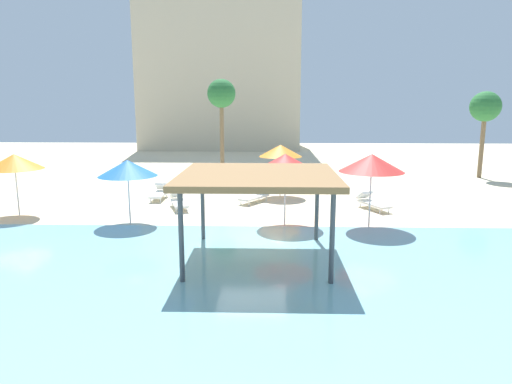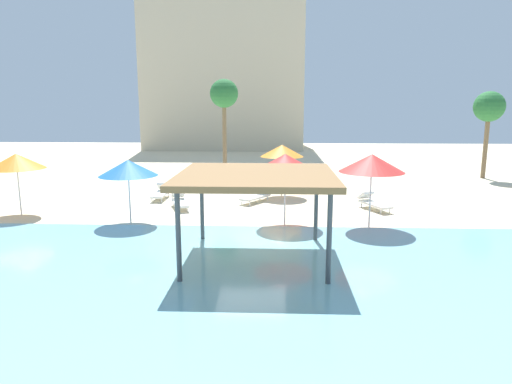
{
  "view_description": "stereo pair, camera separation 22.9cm",
  "coord_description": "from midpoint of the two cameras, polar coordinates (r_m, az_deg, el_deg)",
  "views": [
    {
      "loc": [
        0.6,
        -15.88,
        4.75
      ],
      "look_at": [
        0.08,
        2.0,
        1.3
      ],
      "focal_mm": 32.41,
      "sensor_mm": 36.0,
      "label": 1
    },
    {
      "loc": [
        0.83,
        -15.88,
        4.75
      ],
      "look_at": [
        0.08,
        2.0,
        1.3
      ],
      "focal_mm": 32.41,
      "sensor_mm": 36.0,
      "label": 2
    }
  ],
  "objects": [
    {
      "name": "beach_umbrella_red_2",
      "position": [
        17.96,
        13.73,
        3.5
      ],
      "size": [
        2.47,
        2.47,
        2.87
      ],
      "color": "silver",
      "rests_on": "ground"
    },
    {
      "name": "palm_tree_1",
      "position": [
        31.56,
        -4.5,
        11.75
      ],
      "size": [
        1.9,
        1.9,
        6.34
      ],
      "color": "brown",
      "rests_on": "ground"
    },
    {
      "name": "beach_umbrella_orange_3",
      "position": [
        23.82,
        2.77,
        5.12
      ],
      "size": [
        2.21,
        2.21,
        2.66
      ],
      "color": "silver",
      "rests_on": "ground"
    },
    {
      "name": "lounge_chair_1",
      "position": [
        21.49,
        -9.81,
        -1.11
      ],
      "size": [
        1.18,
        1.99,
        0.74
      ],
      "rotation": [
        0.0,
        0.0,
        -1.24
      ],
      "color": "white",
      "rests_on": "ground"
    },
    {
      "name": "beach_umbrella_red_5",
      "position": [
        17.94,
        3.27,
        3.64
      ],
      "size": [
        2.48,
        2.48,
        2.83
      ],
      "color": "silver",
      "rests_on": "ground"
    },
    {
      "name": "beach_umbrella_blue_0",
      "position": [
        18.86,
        -15.91,
        2.85
      ],
      "size": [
        2.32,
        2.32,
        2.56
      ],
      "color": "silver",
      "rests_on": "ground"
    },
    {
      "name": "shade_pavilion",
      "position": [
        13.84,
        -0.2,
        1.72
      ],
      "size": [
        4.67,
        4.67,
        2.69
      ],
      "color": "#42474C",
      "rests_on": "ground"
    },
    {
      "name": "lounge_chair_5",
      "position": [
        23.74,
        -12.1,
        -0.06
      ],
      "size": [
        0.61,
        1.9,
        0.74
      ],
      "rotation": [
        0.0,
        0.0,
        -1.57
      ],
      "color": "white",
      "rests_on": "ground"
    },
    {
      "name": "hotel_block_0",
      "position": [
        51.95,
        -4.29,
        14.38
      ],
      "size": [
        16.3,
        11.3,
        15.84
      ],
      "primitive_type": "cube",
      "color": "beige",
      "rests_on": "ground"
    },
    {
      "name": "lagoon_water",
      "position": [
        11.66,
        -2.06,
        -13.03
      ],
      "size": [
        44.0,
        13.5,
        0.04
      ],
      "primitive_type": "cube",
      "color": "#7AB7C1",
      "rests_on": "ground"
    },
    {
      "name": "lounge_chair_0",
      "position": [
        22.5,
        -0.3,
        -0.41
      ],
      "size": [
        1.57,
        1.9,
        0.74
      ],
      "rotation": [
        0.0,
        0.0,
        -2.17
      ],
      "color": "white",
      "rests_on": "ground"
    },
    {
      "name": "ground_plane",
      "position": [
        16.59,
        -0.88,
        -5.72
      ],
      "size": [
        80.0,
        80.0,
        0.0
      ],
      "primitive_type": "plane",
      "color": "beige"
    },
    {
      "name": "palm_tree_0",
      "position": [
        32.89,
        26.26,
        9.25
      ],
      "size": [
        1.9,
        1.9,
        5.49
      ],
      "color": "brown",
      "rests_on": "ground"
    },
    {
      "name": "beach_umbrella_orange_4",
      "position": [
        22.02,
        -27.93,
        3.33
      ],
      "size": [
        2.34,
        2.34,
        2.65
      ],
      "color": "silver",
      "rests_on": "ground"
    },
    {
      "name": "lounge_chair_3",
      "position": [
        21.63,
        13.83,
        -1.19
      ],
      "size": [
        1.34,
        1.97,
        0.74
      ],
      "rotation": [
        0.0,
        0.0,
        -1.14
      ],
      "color": "white",
      "rests_on": "ground"
    }
  ]
}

